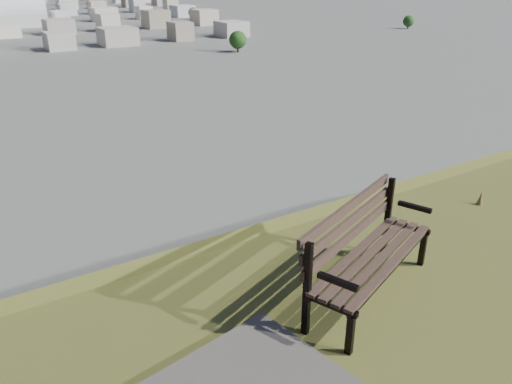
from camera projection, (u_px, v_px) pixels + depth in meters
park_bench at (365, 246)px, 4.51m from camera, size 1.76×1.11×0.88m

